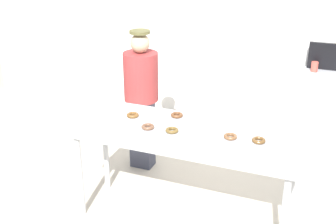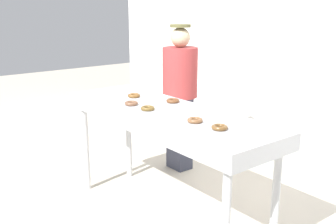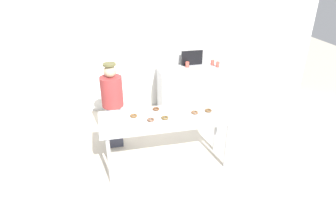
{
  "view_description": "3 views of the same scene",
  "coord_description": "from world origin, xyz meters",
  "px_view_note": "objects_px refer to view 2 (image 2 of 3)",
  "views": [
    {
      "loc": [
        1.11,
        -3.15,
        2.51
      ],
      "look_at": [
        -0.18,
        0.09,
        1.03
      ],
      "focal_mm": 46.78,
      "sensor_mm": 36.0,
      "label": 1
    },
    {
      "loc": [
        2.41,
        -1.87,
        1.75
      ],
      "look_at": [
        -0.02,
        0.05,
        0.91
      ],
      "focal_mm": 43.2,
      "sensor_mm": 36.0,
      "label": 2
    },
    {
      "loc": [
        -0.86,
        -3.86,
        3.06
      ],
      "look_at": [
        0.01,
        -0.01,
        0.99
      ],
      "focal_mm": 31.87,
      "sensor_mm": 36.0,
      "label": 3
    }
  ],
  "objects_px": {
    "chocolate_donut_1": "(173,101)",
    "worker_baker": "(180,89)",
    "chocolate_donut_5": "(134,96)",
    "fryer_conveyor": "(165,119)",
    "chocolate_donut_4": "(131,103)",
    "chocolate_donut_2": "(195,120)",
    "chocolate_donut_3": "(220,127)",
    "chocolate_donut_0": "(148,108)"
  },
  "relations": [
    {
      "from": "chocolate_donut_2",
      "to": "fryer_conveyor",
      "type": "bearing_deg",
      "value": 172.33
    },
    {
      "from": "fryer_conveyor",
      "to": "chocolate_donut_2",
      "type": "bearing_deg",
      "value": -7.67
    },
    {
      "from": "chocolate_donut_0",
      "to": "chocolate_donut_2",
      "type": "height_order",
      "value": "same"
    },
    {
      "from": "chocolate_donut_2",
      "to": "chocolate_donut_4",
      "type": "bearing_deg",
      "value": -173.69
    },
    {
      "from": "chocolate_donut_0",
      "to": "chocolate_donut_2",
      "type": "relative_size",
      "value": 1.0
    },
    {
      "from": "fryer_conveyor",
      "to": "chocolate_donut_5",
      "type": "xyz_separation_m",
      "value": [
        -0.5,
        0.04,
        0.09
      ]
    },
    {
      "from": "chocolate_donut_1",
      "to": "chocolate_donut_3",
      "type": "relative_size",
      "value": 1.0
    },
    {
      "from": "fryer_conveyor",
      "to": "chocolate_donut_4",
      "type": "relative_size",
      "value": 18.59
    },
    {
      "from": "chocolate_donut_1",
      "to": "worker_baker",
      "type": "bearing_deg",
      "value": 136.24
    },
    {
      "from": "fryer_conveyor",
      "to": "chocolate_donut_5",
      "type": "bearing_deg",
      "value": 175.02
    },
    {
      "from": "fryer_conveyor",
      "to": "worker_baker",
      "type": "height_order",
      "value": "worker_baker"
    },
    {
      "from": "chocolate_donut_4",
      "to": "worker_baker",
      "type": "height_order",
      "value": "worker_baker"
    },
    {
      "from": "chocolate_donut_0",
      "to": "chocolate_donut_2",
      "type": "xyz_separation_m",
      "value": [
        0.48,
        0.06,
        0.0
      ]
    },
    {
      "from": "chocolate_donut_1",
      "to": "fryer_conveyor",
      "type": "bearing_deg",
      "value": -55.05
    },
    {
      "from": "chocolate_donut_4",
      "to": "chocolate_donut_3",
      "type": "bearing_deg",
      "value": 5.73
    },
    {
      "from": "chocolate_donut_1",
      "to": "chocolate_donut_5",
      "type": "height_order",
      "value": "same"
    },
    {
      "from": "chocolate_donut_1",
      "to": "chocolate_donut_0",
      "type": "bearing_deg",
      "value": -76.6
    },
    {
      "from": "chocolate_donut_2",
      "to": "chocolate_donut_3",
      "type": "height_order",
      "value": "same"
    },
    {
      "from": "fryer_conveyor",
      "to": "worker_baker",
      "type": "distance_m",
      "value": 1.1
    },
    {
      "from": "chocolate_donut_1",
      "to": "chocolate_donut_4",
      "type": "height_order",
      "value": "same"
    },
    {
      "from": "chocolate_donut_3",
      "to": "chocolate_donut_4",
      "type": "xyz_separation_m",
      "value": [
        -0.91,
        -0.09,
        0.0
      ]
    },
    {
      "from": "fryer_conveyor",
      "to": "chocolate_donut_2",
      "type": "height_order",
      "value": "chocolate_donut_2"
    },
    {
      "from": "chocolate_donut_2",
      "to": "worker_baker",
      "type": "bearing_deg",
      "value": 144.24
    },
    {
      "from": "chocolate_donut_3",
      "to": "chocolate_donut_2",
      "type": "bearing_deg",
      "value": -176.08
    },
    {
      "from": "chocolate_donut_0",
      "to": "chocolate_donut_1",
      "type": "xyz_separation_m",
      "value": [
        -0.07,
        0.31,
        0.0
      ]
    },
    {
      "from": "fryer_conveyor",
      "to": "chocolate_donut_1",
      "type": "relative_size",
      "value": 18.59
    },
    {
      "from": "chocolate_donut_0",
      "to": "fryer_conveyor",
      "type": "bearing_deg",
      "value": 64.31
    },
    {
      "from": "chocolate_donut_0",
      "to": "chocolate_donut_1",
      "type": "relative_size",
      "value": 1.0
    },
    {
      "from": "chocolate_donut_0",
      "to": "chocolate_donut_2",
      "type": "bearing_deg",
      "value": 7.77
    },
    {
      "from": "chocolate_donut_1",
      "to": "chocolate_donut_5",
      "type": "relative_size",
      "value": 1.0
    },
    {
      "from": "chocolate_donut_2",
      "to": "chocolate_donut_3",
      "type": "relative_size",
      "value": 1.0
    },
    {
      "from": "chocolate_donut_5",
      "to": "worker_baker",
      "type": "distance_m",
      "value": 0.8
    },
    {
      "from": "chocolate_donut_4",
      "to": "chocolate_donut_0",
      "type": "bearing_deg",
      "value": 3.01
    },
    {
      "from": "chocolate_donut_2",
      "to": "chocolate_donut_3",
      "type": "bearing_deg",
      "value": 3.92
    },
    {
      "from": "worker_baker",
      "to": "fryer_conveyor",
      "type": "bearing_deg",
      "value": 128.13
    },
    {
      "from": "chocolate_donut_1",
      "to": "worker_baker",
      "type": "xyz_separation_m",
      "value": [
        -0.63,
        0.61,
        -0.08
      ]
    },
    {
      "from": "fryer_conveyor",
      "to": "chocolate_donut_1",
      "type": "distance_m",
      "value": 0.25
    },
    {
      "from": "chocolate_donut_5",
      "to": "chocolate_donut_0",
      "type": "bearing_deg",
      "value": -20.55
    },
    {
      "from": "chocolate_donut_2",
      "to": "worker_baker",
      "type": "relative_size",
      "value": 0.07
    },
    {
      "from": "chocolate_donut_0",
      "to": "chocolate_donut_2",
      "type": "distance_m",
      "value": 0.48
    },
    {
      "from": "fryer_conveyor",
      "to": "chocolate_donut_4",
      "type": "distance_m",
      "value": 0.31
    },
    {
      "from": "fryer_conveyor",
      "to": "worker_baker",
      "type": "relative_size",
      "value": 1.31
    }
  ]
}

